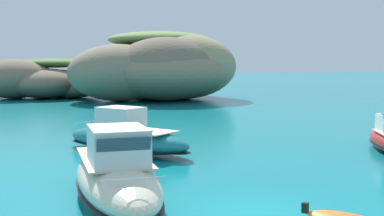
{
  "coord_description": "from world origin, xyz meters",
  "views": [
    {
      "loc": [
        -4.22,
        -17.67,
        5.53
      ],
      "look_at": [
        -0.48,
        17.5,
        2.18
      ],
      "focal_mm": 47.7,
      "sensor_mm": 36.0,
      "label": 1
    }
  ],
  "objects_px": {
    "islet_large": "(161,70)",
    "motorboat_cream": "(117,176)",
    "islet_small": "(41,81)",
    "motorboat_teal": "(126,138)"
  },
  "relations": [
    {
      "from": "islet_small",
      "to": "motorboat_cream",
      "type": "bearing_deg",
      "value": -76.77
    },
    {
      "from": "islet_large",
      "to": "motorboat_teal",
      "type": "relative_size",
      "value": 3.3
    },
    {
      "from": "islet_small",
      "to": "motorboat_cream",
      "type": "distance_m",
      "value": 57.97
    },
    {
      "from": "islet_small",
      "to": "islet_large",
      "type": "bearing_deg",
      "value": -14.52
    },
    {
      "from": "islet_small",
      "to": "motorboat_cream",
      "type": "relative_size",
      "value": 2.22
    },
    {
      "from": "motorboat_cream",
      "to": "islet_small",
      "type": "bearing_deg",
      "value": 103.23
    },
    {
      "from": "islet_large",
      "to": "motorboat_cream",
      "type": "height_order",
      "value": "islet_large"
    },
    {
      "from": "motorboat_teal",
      "to": "motorboat_cream",
      "type": "distance_m",
      "value": 10.41
    },
    {
      "from": "islet_large",
      "to": "motorboat_teal",
      "type": "xyz_separation_m",
      "value": [
        -4.0,
        -41.5,
        -3.25
      ]
    },
    {
      "from": "islet_large",
      "to": "islet_small",
      "type": "xyz_separation_m",
      "value": [
        -17.4,
        4.51,
        -1.67
      ]
    }
  ]
}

